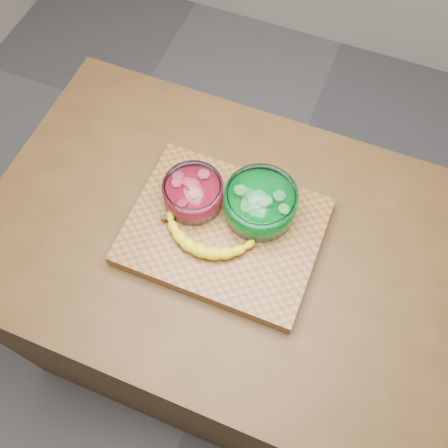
% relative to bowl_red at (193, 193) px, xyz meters
% --- Properties ---
extents(ground, '(3.50, 3.50, 0.00)m').
position_rel_bowl_red_xyz_m(ground, '(0.10, -0.04, -0.97)').
color(ground, '#58585D').
rests_on(ground, ground).
extents(counter, '(1.20, 0.80, 0.90)m').
position_rel_bowl_red_xyz_m(counter, '(0.10, -0.04, -0.52)').
color(counter, '#4B3016').
rests_on(counter, ground).
extents(cutting_board, '(0.45, 0.35, 0.04)m').
position_rel_bowl_red_xyz_m(cutting_board, '(0.10, -0.04, -0.05)').
color(cutting_board, brown).
rests_on(cutting_board, counter).
extents(bowl_red, '(0.14, 0.14, 0.07)m').
position_rel_bowl_red_xyz_m(bowl_red, '(0.00, 0.00, 0.00)').
color(bowl_red, white).
rests_on(bowl_red, cutting_board).
extents(bowl_green, '(0.17, 0.17, 0.08)m').
position_rel_bowl_red_xyz_m(bowl_green, '(0.16, 0.03, 0.01)').
color(bowl_green, white).
rests_on(bowl_green, cutting_board).
extents(banana, '(0.26, 0.11, 0.04)m').
position_rel_bowl_red_xyz_m(banana, '(0.07, -0.10, -0.02)').
color(banana, gold).
rests_on(banana, cutting_board).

